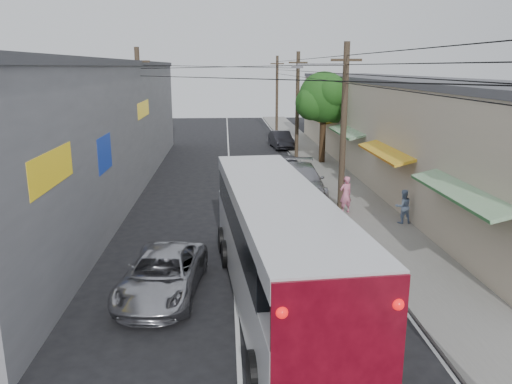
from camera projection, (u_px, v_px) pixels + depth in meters
The scene contains 12 objects.
sidewalk at pixel (335, 181), 30.83m from camera, with size 3.00×80.00×0.12m, color slate.
building_right at pixel (399, 126), 32.28m from camera, with size 7.09×40.00×6.25m.
building_left at pixel (73, 128), 27.11m from camera, with size 7.20×36.00×7.25m.
utility_poles at pixel (281, 114), 29.95m from camera, with size 11.80×45.28×8.00m.
street_tree at pixel (325, 99), 35.55m from camera, with size 4.40×4.00×6.60m.
coach_bus at pixel (276, 245), 14.70m from camera, with size 3.56×12.18×3.46m.
jeepney at pixel (162, 274), 15.40m from camera, with size 2.25×4.88×1.36m, color #ADACB3.
parked_suv at pixel (300, 181), 27.14m from camera, with size 2.42×5.94×1.72m, color #95949B.
parked_car_mid at pixel (288, 166), 32.36m from camera, with size 1.57×3.91×1.33m, color #242429.
parked_car_far at pixel (281, 140), 43.39m from camera, with size 1.54×4.42×1.46m, color black.
pedestrian_near at pixel (346, 195), 23.69m from camera, with size 0.65×0.43×1.78m, color pink.
pedestrian_far at pixel (403, 206), 22.15m from camera, with size 0.74×0.58×1.53m, color #92ACD5.
Camera 1 is at (-0.25, -9.71, 6.92)m, focal length 35.00 mm.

